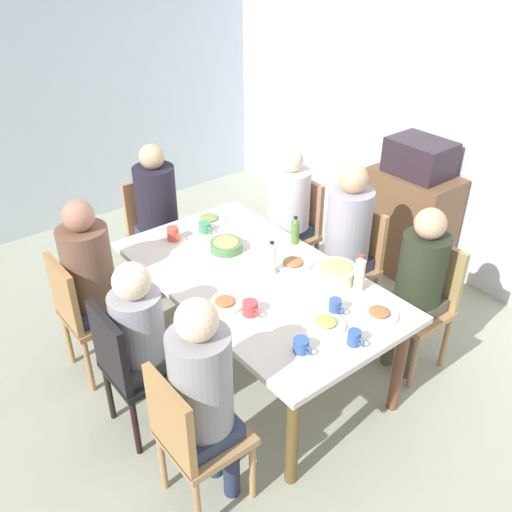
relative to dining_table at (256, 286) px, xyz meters
name	(u,v)px	position (x,y,z in m)	size (l,w,h in m)	color
ground_plane	(256,363)	(0.00, 0.00, -0.66)	(6.68, 6.68, 0.00)	#9EA18B
wall_back	(466,123)	(0.00, 2.08, 0.64)	(5.81, 0.12, 2.60)	silver
wall_left	(65,90)	(-2.84, 0.00, 0.64)	(0.12, 4.28, 2.60)	silver
dining_table	(256,286)	(0.00, 0.00, 0.00)	(1.91, 1.06, 0.73)	silver
chair_0	(295,226)	(-0.64, 0.91, -0.15)	(0.40, 0.40, 0.90)	tan
person_0	(288,205)	(-0.64, 0.82, 0.07)	(0.33, 0.33, 1.21)	#333047
chair_1	(191,435)	(0.64, -0.91, -0.15)	(0.40, 0.40, 0.90)	tan
person_1	(203,389)	(0.64, -0.82, 0.10)	(0.30, 0.30, 1.28)	#253A4D
chair_2	(423,299)	(0.64, 0.91, -0.15)	(0.40, 0.40, 0.90)	tan
person_2	(419,278)	(0.64, 0.82, 0.06)	(0.30, 0.30, 1.20)	#4F433F
chair_3	(84,310)	(-0.64, -0.91, -0.15)	(0.40, 0.40, 0.90)	#AB7B4B
person_3	(91,274)	(-0.64, -0.82, 0.09)	(0.31, 0.31, 1.27)	#362B4B
chair_4	(130,364)	(0.00, -0.91, -0.15)	(0.40, 0.40, 0.90)	black
person_4	(141,333)	(0.00, -0.82, 0.03)	(0.30, 0.30, 1.15)	#403E45
chair_5	(154,227)	(-1.33, 0.00, -0.15)	(0.40, 0.40, 0.90)	#AF7A48
person_5	(157,205)	(-1.24, 0.00, 0.08)	(0.32, 0.32, 1.24)	#3E414A
chair_6	(353,259)	(0.00, 0.91, -0.15)	(0.40, 0.40, 0.90)	#A67950
person_6	(347,233)	(0.00, 0.82, 0.10)	(0.32, 0.32, 1.28)	#333C48
plate_0	(293,263)	(0.05, 0.27, 0.09)	(0.24, 0.24, 0.04)	white
plate_1	(325,323)	(0.62, 0.00, 0.09)	(0.23, 0.23, 0.04)	white
plate_2	(209,219)	(-0.80, 0.19, 0.09)	(0.26, 0.26, 0.04)	white
plate_3	(379,313)	(0.75, 0.30, 0.09)	(0.22, 0.22, 0.04)	silver
plate_4	(225,303)	(0.12, -0.33, 0.09)	(0.22, 0.22, 0.04)	silver
bowl_0	(226,245)	(-0.38, 0.04, 0.11)	(0.22, 0.22, 0.08)	#50814C
bowl_1	(336,272)	(0.34, 0.36, 0.13)	(0.25, 0.25, 0.11)	beige
cup_0	(250,308)	(0.29, -0.27, 0.11)	(0.13, 0.09, 0.08)	#CC4245
cup_1	(355,338)	(0.83, 0.01, 0.12)	(0.11, 0.07, 0.08)	#34579F
cup_2	(205,227)	(-0.68, 0.07, 0.11)	(0.12, 0.09, 0.07)	#468E65
cup_3	(173,234)	(-0.72, -0.17, 0.12)	(0.12, 0.08, 0.10)	#CF503C
cup_4	(301,346)	(0.70, -0.25, 0.11)	(0.12, 0.08, 0.08)	#33599C
cup_5	(335,306)	(0.58, 0.12, 0.12)	(0.11, 0.07, 0.09)	#38589F
bottle_0	(272,259)	(0.04, 0.09, 0.18)	(0.05, 0.05, 0.24)	silver
bottle_1	(360,274)	(0.50, 0.39, 0.19)	(0.06, 0.06, 0.25)	silver
bottle_2	(295,231)	(-0.16, 0.47, 0.17)	(0.05, 0.05, 0.20)	#527D34
side_cabinet	(409,223)	(-0.16, 1.78, -0.21)	(0.70, 0.44, 0.90)	brown
microwave	(420,157)	(-0.16, 1.78, 0.38)	(0.48, 0.36, 0.28)	#2E222B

